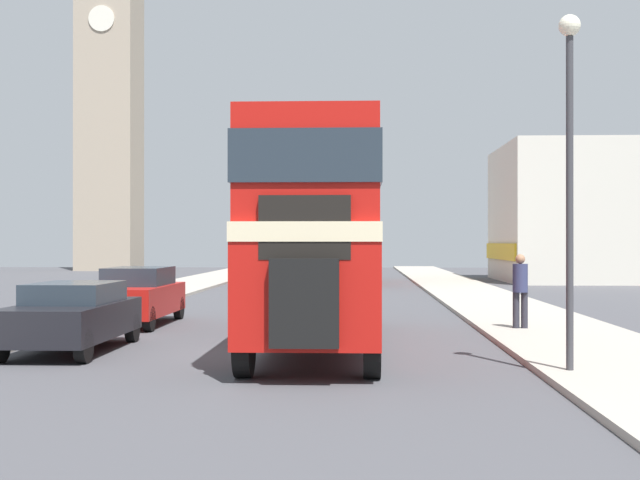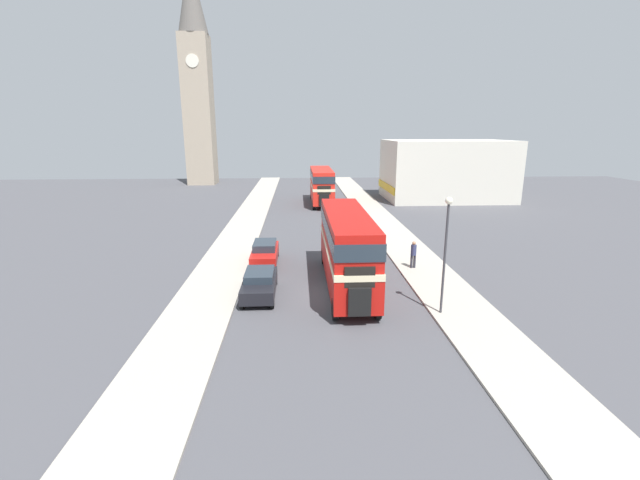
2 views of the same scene
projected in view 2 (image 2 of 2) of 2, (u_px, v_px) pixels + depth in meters
name	position (u px, v px, depth m)	size (l,w,h in m)	color
ground_plane	(328.00, 295.00, 24.13)	(120.00, 120.00, 0.00)	#47474C
sidewalk_right	(445.00, 291.00, 24.45)	(3.50, 120.00, 0.12)	#A8A093
sidewalk_left	(207.00, 296.00, 23.77)	(3.50, 120.00, 0.12)	#A8A093
double_decker_bus	(347.00, 244.00, 24.79)	(2.41, 11.06, 4.42)	#B2140F
bus_distant	(322.00, 183.00, 53.15)	(2.55, 10.54, 4.31)	red
car_parked_near	(260.00, 283.00, 23.87)	(1.78, 4.41, 1.40)	black
car_parked_mid	(265.00, 253.00, 29.47)	(1.71, 4.56, 1.55)	red
pedestrian_walking	(413.00, 253.00, 28.21)	(0.37, 0.37, 1.81)	#282833
street_lamp	(446.00, 239.00, 20.55)	(0.36, 0.36, 5.86)	#38383D
church_tower	(196.00, 74.00, 68.91)	(4.67, 4.67, 34.79)	tan
shop_building_block	(446.00, 170.00, 56.46)	(15.84, 10.57, 7.69)	beige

